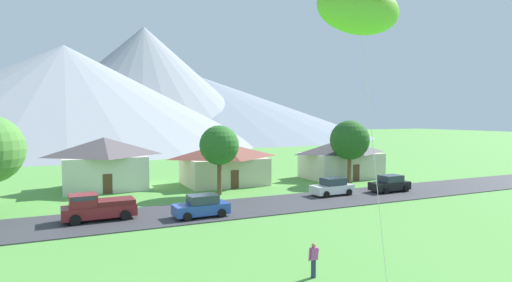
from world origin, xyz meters
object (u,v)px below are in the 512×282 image
tree_right_of_center (350,140)px  parked_car_black_mid_east (390,184)px  house_right_center (104,162)px  kite_flyer_with_kite (360,10)px  tree_center (219,145)px  watcher_person (314,260)px  parked_car_white_east_end (332,187)px  house_left_center (224,163)px  house_rightmost (341,158)px  pickup_truck_maroon_west_side (97,207)px  parked_car_blue_mid_west (201,206)px

tree_right_of_center → parked_car_black_mid_east: size_ratio=1.72×
parked_car_black_mid_east → house_right_center: bearing=151.2°
kite_flyer_with_kite → tree_center: bearing=81.8°
tree_right_of_center → watcher_person: size_ratio=4.36×
parked_car_white_east_end → tree_center: bearing=152.6°
tree_right_of_center → parked_car_black_mid_east: tree_right_of_center is taller
house_left_center → tree_right_of_center: bearing=-21.7°
house_rightmost → parked_car_black_mid_east: 10.74m
tree_right_of_center → parked_car_white_east_end: bearing=-138.2°
pickup_truck_maroon_west_side → kite_flyer_with_kite: kite_flyer_with_kite is taller
watcher_person → parked_car_white_east_end: bearing=52.5°
house_left_center → kite_flyer_with_kite: size_ratio=0.74×
parked_car_blue_mid_west → watcher_person: (1.32, -13.75, 0.01)m
house_left_center → house_rightmost: 15.29m
tree_right_of_center → watcher_person: bearing=-130.5°
watcher_person → parked_car_blue_mid_west: bearing=95.5°
house_right_center → kite_flyer_with_kite: bearing=-79.7°
parked_car_blue_mid_west → kite_flyer_with_kite: 20.84m
house_right_center → tree_center: bearing=-40.2°
house_left_center → watcher_person: (-5.79, -27.94, -1.58)m
house_rightmost → parked_car_white_east_end: size_ratio=2.30×
tree_center → watcher_person: tree_center is taller
house_rightmost → tree_right_of_center: 4.96m
tree_right_of_center → parked_car_blue_mid_west: (-20.62, -8.82, -4.14)m
pickup_truck_maroon_west_side → house_right_center: bearing=83.2°
house_left_center → parked_car_black_mid_east: house_left_center is taller
tree_center → watcher_person: size_ratio=4.11×
house_left_center → house_right_center: size_ratio=1.07×
house_rightmost → parked_car_white_east_end: 12.66m
parked_car_blue_mid_west → parked_car_white_east_end: same height
parked_car_blue_mid_west → parked_car_white_east_end: 14.61m
tree_right_of_center → pickup_truck_maroon_west_side: tree_right_of_center is taller
tree_right_of_center → parked_car_white_east_end: tree_right_of_center is taller
pickup_truck_maroon_west_side → watcher_person: bearing=-61.5°
house_right_center → watcher_person: (6.93, -30.46, -1.99)m
parked_car_blue_mid_west → watcher_person: size_ratio=2.54×
parked_car_white_east_end → watcher_person: bearing=-127.5°
parked_car_black_mid_east → watcher_person: bearing=-140.5°
pickup_truck_maroon_west_side → parked_car_blue_mid_west: bearing=-16.9°
house_rightmost → pickup_truck_maroon_west_side: (-29.67, -10.53, -1.46)m
parked_car_blue_mid_west → watcher_person: bearing=-84.5°
tree_center → parked_car_blue_mid_west: (-4.42, -8.24, -4.03)m
house_left_center → parked_car_white_east_end: house_left_center is taller
parked_car_black_mid_east → tree_right_of_center: bearing=91.0°
house_left_center → parked_car_white_east_end: size_ratio=2.23×
tree_center → tree_right_of_center: tree_right_of_center is taller
parked_car_blue_mid_west → parked_car_black_mid_east: size_ratio=1.00×
house_left_center → parked_car_blue_mid_west: 15.95m
house_right_center → kite_flyer_with_kite: (6.26, -34.52, 8.81)m
house_left_center → watcher_person: house_left_center is taller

